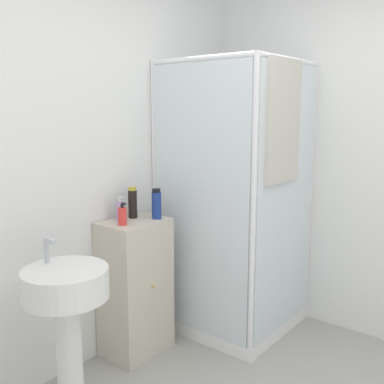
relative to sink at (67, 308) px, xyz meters
The scene contains 8 objects.
wall_back 0.79m from the sink, 61.79° to the left, with size 6.40×0.06×2.50m, color white.
shower_enclosure 1.42m from the sink, ahead, with size 0.85×0.88×1.94m.
vanity_cabinet 0.79m from the sink, 19.72° to the left, with size 0.43×0.33×0.91m.
sink is the anchor object (origin of this frame).
soap_dispenser 0.72m from the sink, 21.11° to the left, with size 0.05×0.06×0.14m.
shampoo_bottle_tall_black 0.91m from the sink, 22.37° to the left, with size 0.06×0.06×0.21m.
shampoo_bottle_blue 0.94m from the sink, 11.81° to the left, with size 0.06×0.06×0.20m.
lotion_bottle_white 0.82m from the sink, 26.22° to the left, with size 0.06×0.06×0.16m.
Camera 1 is at (-1.49, -0.54, 1.61)m, focal length 42.00 mm.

